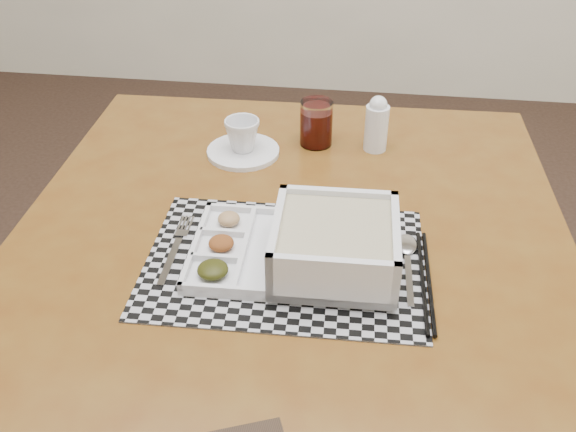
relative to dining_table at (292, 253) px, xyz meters
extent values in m
cube|color=#5B3110|center=(0.00, 0.00, 0.05)|extent=(0.98, 0.98, 0.04)
cylinder|color=#5B3110|center=(-0.44, 0.42, -0.31)|extent=(0.05, 0.05, 0.68)
cylinder|color=#5B3110|center=(0.42, 0.44, -0.31)|extent=(0.05, 0.05, 0.68)
cube|color=#5B3110|center=(-0.01, 0.41, 0.00)|extent=(0.83, 0.05, 0.08)
cube|color=#5B3110|center=(-0.41, -0.01, 0.00)|extent=(0.05, 0.83, 0.08)
cube|color=#5B3110|center=(0.41, 0.01, 0.00)|extent=(0.05, 0.83, 0.08)
cube|color=#A1A1A9|center=(0.00, -0.12, 0.08)|extent=(0.46, 0.34, 0.00)
cube|color=silver|center=(0.01, -0.11, 0.08)|extent=(0.33, 0.23, 0.01)
cube|color=silver|center=(0.01, 0.00, 0.09)|extent=(0.32, 0.02, 0.01)
cube|color=silver|center=(0.01, -0.21, 0.09)|extent=(0.32, 0.02, 0.01)
cube|color=silver|center=(-0.15, -0.11, 0.09)|extent=(0.01, 0.22, 0.01)
cube|color=silver|center=(0.17, -0.10, 0.09)|extent=(0.01, 0.22, 0.01)
cube|color=silver|center=(-0.06, -0.11, 0.09)|extent=(0.01, 0.20, 0.01)
cube|color=silver|center=(-0.11, -0.14, 0.09)|extent=(0.08, 0.01, 0.01)
cube|color=silver|center=(-0.11, -0.08, 0.09)|extent=(0.08, 0.01, 0.01)
ellipsoid|color=black|center=(-0.10, -0.18, 0.10)|extent=(0.05, 0.05, 0.02)
ellipsoid|color=#4F250D|center=(-0.10, -0.11, 0.10)|extent=(0.04, 0.04, 0.02)
ellipsoid|color=brown|center=(-0.11, -0.04, 0.10)|extent=(0.04, 0.04, 0.02)
cube|color=silver|center=(0.08, -0.13, 0.09)|extent=(0.20, 0.20, 0.01)
cube|color=silver|center=(0.08, -0.04, 0.13)|extent=(0.19, 0.02, 0.08)
cube|color=silver|center=(0.08, -0.22, 0.13)|extent=(0.19, 0.02, 0.08)
cube|color=silver|center=(-0.01, -0.13, 0.13)|extent=(0.02, 0.19, 0.08)
cube|color=silver|center=(0.17, -0.12, 0.13)|extent=(0.02, 0.19, 0.08)
cube|color=tan|center=(0.08, -0.13, 0.12)|extent=(0.17, 0.17, 0.07)
cube|color=silver|center=(-0.18, -0.14, 0.08)|extent=(0.01, 0.12, 0.00)
cube|color=silver|center=(-0.18, -0.07, 0.08)|extent=(0.02, 0.02, 0.00)
cube|color=silver|center=(-0.19, -0.04, 0.08)|extent=(0.00, 0.04, 0.00)
cube|color=silver|center=(-0.19, -0.04, 0.08)|extent=(0.00, 0.04, 0.00)
cube|color=silver|center=(-0.18, -0.04, 0.08)|extent=(0.00, 0.04, 0.00)
cube|color=silver|center=(-0.17, -0.04, 0.08)|extent=(0.00, 0.04, 0.00)
cube|color=silver|center=(0.20, -0.14, 0.08)|extent=(0.01, 0.12, 0.00)
ellipsoid|color=silver|center=(0.20, -0.05, 0.08)|extent=(0.04, 0.06, 0.01)
cylinder|color=black|center=(0.22, -0.14, 0.08)|extent=(0.01, 0.24, 0.01)
cylinder|color=black|center=(0.23, -0.14, 0.08)|extent=(0.01, 0.24, 0.01)
cylinder|color=silver|center=(-0.13, 0.22, 0.08)|extent=(0.15, 0.15, 0.01)
imported|color=silver|center=(-0.13, 0.22, 0.12)|extent=(0.09, 0.09, 0.07)
cylinder|color=white|center=(0.01, 0.29, 0.12)|extent=(0.07, 0.07, 0.10)
cylinder|color=#410705|center=(0.01, 0.29, 0.11)|extent=(0.06, 0.06, 0.07)
cylinder|color=silver|center=(0.14, 0.28, 0.12)|extent=(0.05, 0.05, 0.10)
sphere|color=silver|center=(0.14, 0.28, 0.18)|extent=(0.04, 0.04, 0.04)
camera|label=1|loc=(0.11, -0.91, 0.74)|focal=40.00mm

